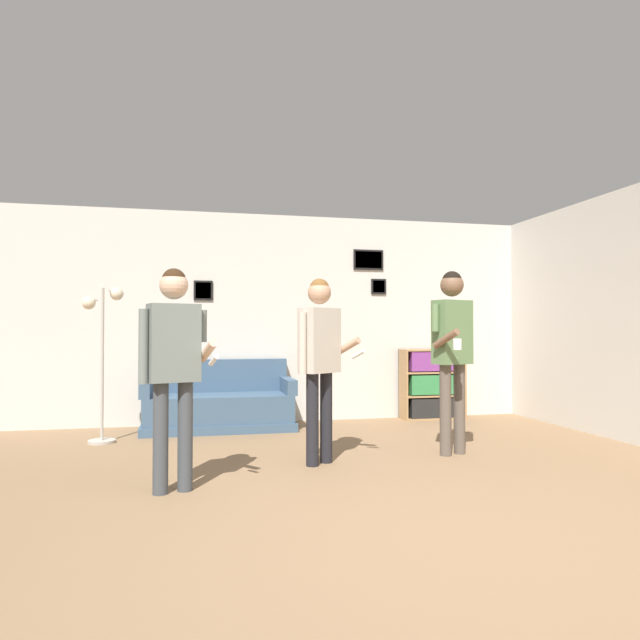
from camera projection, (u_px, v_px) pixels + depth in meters
ground_plane at (461, 559)px, 2.93m from camera, size 20.00×20.00×0.00m
wall_back at (298, 318)px, 7.52m from camera, size 8.61×0.08×2.70m
wall_right at (636, 314)px, 5.91m from camera, size 0.06×7.04×2.70m
couch at (219, 406)px, 6.86m from camera, size 1.78×0.80×0.82m
bookshelf at (432, 384)px, 7.68m from camera, size 0.85×0.30×0.94m
floor_lamp at (103, 344)px, 6.02m from camera, size 0.42×0.28×1.65m
person_player_foreground_left at (174, 355)px, 4.17m from camera, size 0.56×0.41×1.64m
person_player_foreground_center at (320, 350)px, 5.05m from camera, size 0.60×0.37×1.64m
person_watcher_holding_cup at (452, 340)px, 5.45m from camera, size 0.48×0.53×1.75m
drinking_cup at (433, 345)px, 7.69m from camera, size 0.09×0.09×0.11m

